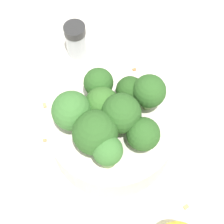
% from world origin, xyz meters
% --- Properties ---
extents(ground_plane, '(3.00, 3.00, 0.00)m').
position_xyz_m(ground_plane, '(0.00, 0.00, 0.00)').
color(ground_plane, silver).
extents(bowl, '(0.16, 0.16, 0.05)m').
position_xyz_m(bowl, '(0.00, 0.00, 0.03)').
color(bowl, silver).
rests_on(bowl, ground_plane).
extents(broccoli_floret_0, '(0.05, 0.05, 0.06)m').
position_xyz_m(broccoli_floret_0, '(-0.01, 0.00, 0.09)').
color(broccoli_floret_0, '#7A9E5B').
rests_on(broccoli_floret_0, bowl).
extents(broccoli_floret_1, '(0.04, 0.04, 0.05)m').
position_xyz_m(broccoli_floret_1, '(0.02, -0.01, 0.08)').
color(broccoli_floret_1, '#84AD66').
rests_on(broccoli_floret_1, bowl).
extents(broccoli_floret_2, '(0.05, 0.05, 0.06)m').
position_xyz_m(broccoli_floret_2, '(0.04, 0.02, 0.08)').
color(broccoli_floret_2, '#7A9E5B').
rests_on(broccoli_floret_2, bowl).
extents(broccoli_floret_3, '(0.04, 0.04, 0.04)m').
position_xyz_m(broccoli_floret_3, '(-0.01, -0.04, 0.08)').
color(broccoli_floret_3, '#8EB770').
rests_on(broccoli_floret_3, bowl).
extents(broccoli_floret_4, '(0.04, 0.04, 0.05)m').
position_xyz_m(broccoli_floret_4, '(0.03, -0.03, 0.08)').
color(broccoli_floret_4, '#84AD66').
rests_on(broccoli_floret_4, bowl).
extents(broccoli_floret_5, '(0.05, 0.05, 0.06)m').
position_xyz_m(broccoli_floret_5, '(0.01, 0.03, 0.08)').
color(broccoli_floret_5, '#84AD66').
rests_on(broccoli_floret_5, bowl).
extents(broccoli_floret_6, '(0.03, 0.03, 0.05)m').
position_xyz_m(broccoli_floret_6, '(-0.01, 0.05, 0.08)').
color(broccoli_floret_6, '#7A9E5B').
rests_on(broccoli_floret_6, bowl).
extents(broccoli_floret_7, '(0.04, 0.04, 0.04)m').
position_xyz_m(broccoli_floret_7, '(-0.04, 0.01, 0.08)').
color(broccoli_floret_7, '#7A9E5B').
rests_on(broccoli_floret_7, bowl).
extents(broccoli_floret_8, '(0.04, 0.04, 0.05)m').
position_xyz_m(broccoli_floret_8, '(-0.03, -0.04, 0.09)').
color(broccoli_floret_8, '#7A9E5B').
rests_on(broccoli_floret_8, bowl).
extents(pepper_shaker, '(0.03, 0.03, 0.06)m').
position_xyz_m(pepper_shaker, '(0.11, -0.12, 0.03)').
color(pepper_shaker, '#B2B7BC').
rests_on(pepper_shaker, ground_plane).
extents(almond_crumb_0, '(0.01, 0.01, 0.01)m').
position_xyz_m(almond_crumb_0, '(0.11, -0.01, 0.00)').
color(almond_crumb_0, tan).
rests_on(almond_crumb_0, ground_plane).
extents(almond_crumb_1, '(0.01, 0.01, 0.01)m').
position_xyz_m(almond_crumb_1, '(-0.12, 0.05, 0.00)').
color(almond_crumb_1, tan).
rests_on(almond_crumb_1, ground_plane).
extents(almond_crumb_2, '(0.01, 0.01, 0.01)m').
position_xyz_m(almond_crumb_2, '(0.01, -0.12, 0.00)').
color(almond_crumb_2, olive).
rests_on(almond_crumb_2, ground_plane).
extents(almond_crumb_3, '(0.01, 0.01, 0.01)m').
position_xyz_m(almond_crumb_3, '(0.08, 0.04, 0.00)').
color(almond_crumb_3, '#AD7F4C').
rests_on(almond_crumb_3, ground_plane).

